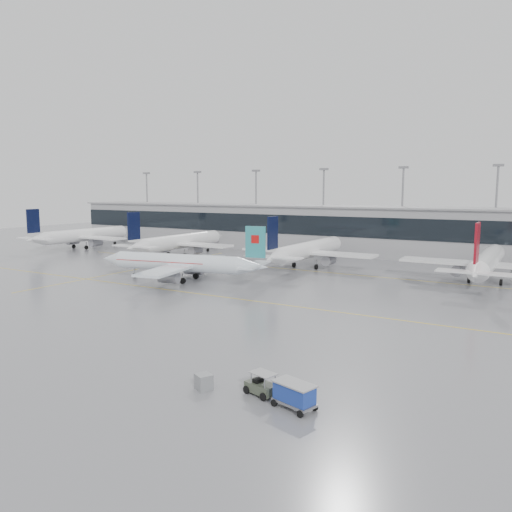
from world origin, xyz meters
The scene contains 16 objects.
ground centered at (0.00, 0.00, 0.00)m, with size 320.00×320.00×0.00m, color gray.
taxi_line_main centered at (0.00, 0.00, 0.01)m, with size 120.00×0.25×0.01m, color gold.
taxi_line_north centered at (0.00, 30.00, 0.01)m, with size 120.00×0.25×0.01m, color gold.
taxi_line_cross centered at (-30.00, 15.00, 0.01)m, with size 0.25×60.00×0.01m, color gold.
terminal centered at (0.00, 62.00, 6.00)m, with size 180.00×15.00×12.00m, color #949498.
terminal_glass centered at (0.00, 54.45, 7.50)m, with size 180.00×0.20×5.00m, color black.
terminal_roof centered at (0.00, 62.00, 12.20)m, with size 182.00×16.00×0.40m, color gray.
light_masts centered at (0.00, 68.00, 13.34)m, with size 156.40×1.00×22.60m.
air_canada_jet centered at (-12.92, 7.79, 3.25)m, with size 33.83×26.72×10.38m.
parked_jet_a centered at (-70.00, 33.69, 3.71)m, with size 29.64×36.96×11.72m.
parked_jet_b centered at (-35.00, 33.69, 3.71)m, with size 29.64×36.96×11.72m.
parked_jet_c centered at (0.00, 33.69, 3.71)m, with size 29.64×36.96×11.72m.
parked_jet_d centered at (35.00, 33.69, 3.71)m, with size 29.64×36.96×11.72m.
baggage_tug centered at (24.88, -29.37, 0.68)m, with size 4.04×2.30×1.92m.
baggage_cart centered at (28.34, -30.35, 1.20)m, with size 3.68×2.66×2.05m.
gse_unit centered at (20.17, -30.84, 0.65)m, with size 1.31×1.21×1.31m, color gray.
Camera 1 is at (44.19, -62.98, 16.55)m, focal length 35.00 mm.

